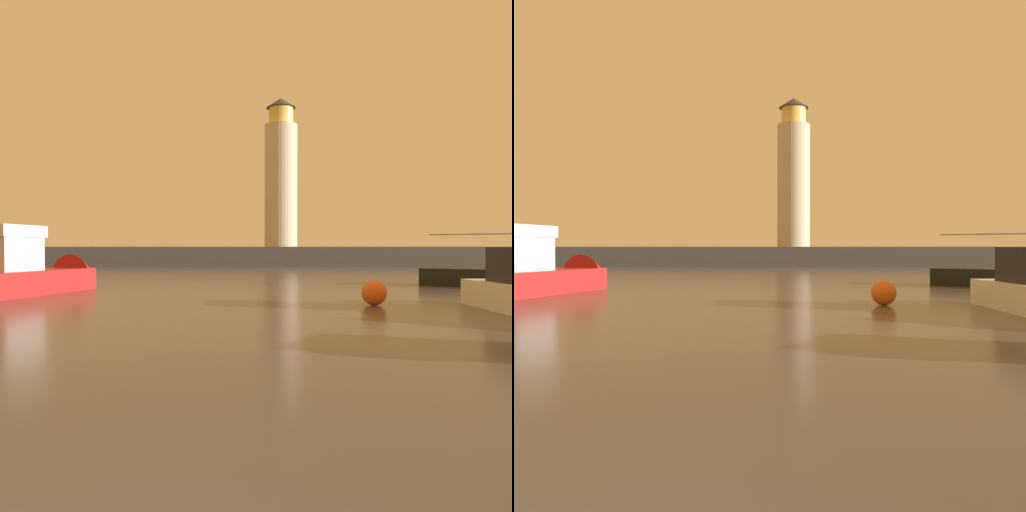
{
  "view_description": "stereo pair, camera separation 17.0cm",
  "coord_description": "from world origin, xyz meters",
  "views": [
    {
      "loc": [
        1.13,
        -1.66,
        2.2
      ],
      "look_at": [
        1.21,
        19.29,
        1.86
      ],
      "focal_mm": 33.57,
      "sensor_mm": 36.0,
      "label": 1
    },
    {
      "loc": [
        1.3,
        -1.66,
        2.2
      ],
      "look_at": [
        1.21,
        19.29,
        1.86
      ],
      "focal_mm": 33.57,
      "sensor_mm": 36.0,
      "label": 2
    }
  ],
  "objects": [
    {
      "name": "breakwater",
      "position": [
        0.0,
        58.52,
        1.2
      ],
      "size": [
        89.32,
        6.75,
        2.4
      ],
      "primitive_type": "cube",
      "color": "#423F3D",
      "rests_on": "ground_plane"
    },
    {
      "name": "ground_plane",
      "position": [
        0.0,
        29.26,
        0.0
      ],
      "size": [
        220.0,
        220.0,
        0.0
      ],
      "primitive_type": "plane",
      "color": "#4C4742"
    },
    {
      "name": "motorboat_3",
      "position": [
        -9.53,
        22.45,
        0.93
      ],
      "size": [
        5.07,
        9.21,
        3.87
      ],
      "color": "#B21E1E",
      "rests_on": "ground_plane"
    },
    {
      "name": "sailboat_moored",
      "position": [
        14.85,
        25.24,
        0.58
      ],
      "size": [
        8.22,
        5.79,
        12.14
      ],
      "color": "black",
      "rests_on": "ground_plane"
    },
    {
      "name": "lighthouse",
      "position": [
        4.27,
        58.52,
        11.22
      ],
      "size": [
        4.09,
        4.09,
        18.62
      ],
      "color": "beige",
      "rests_on": "breakwater"
    },
    {
      "name": "mooring_buoy",
      "position": [
        5.69,
        16.72,
        0.48
      ],
      "size": [
        0.97,
        0.97,
        0.97
      ],
      "primitive_type": "sphere",
      "color": "#EA5919",
      "rests_on": "ground_plane"
    }
  ]
}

